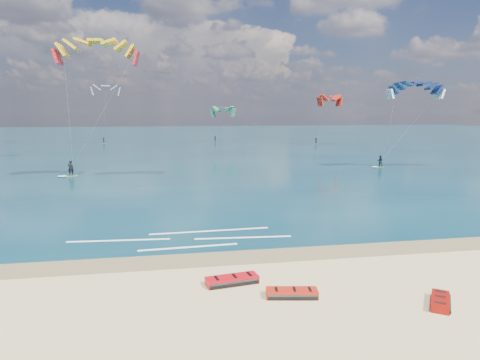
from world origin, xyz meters
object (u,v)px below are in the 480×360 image
kitesurfer_main (84,104)px  kitesurfer_far (399,119)px  packed_kite_right (440,305)px  packed_kite_left (232,284)px  packed_kite_mid (292,297)px

kitesurfer_main → kitesurfer_far: (39.13, 2.49, -1.79)m
packed_kite_right → kitesurfer_far: (19.85, 37.86, 6.67)m
packed_kite_left → packed_kite_mid: 2.86m
packed_kite_left → kitesurfer_far: size_ratio=0.20×
packed_kite_left → packed_kite_mid: packed_kite_left is taller
kitesurfer_main → packed_kite_left: bearing=-103.7°
packed_kite_right → kitesurfer_far: 43.26m
packed_kite_mid → packed_kite_right: (5.61, -1.75, 0.00)m
packed_kite_mid → kitesurfer_far: (25.46, 36.11, 6.67)m
packed_kite_mid → packed_kite_right: size_ratio=1.18×
packed_kite_mid → packed_kite_right: 5.88m
packed_kite_right → packed_kite_left: bearing=101.3°
packed_kite_left → kitesurfer_far: kitesurfer_far is taller
kitesurfer_main → kitesurfer_far: size_ratio=1.31×
packed_kite_left → kitesurfer_main: size_ratio=0.16×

